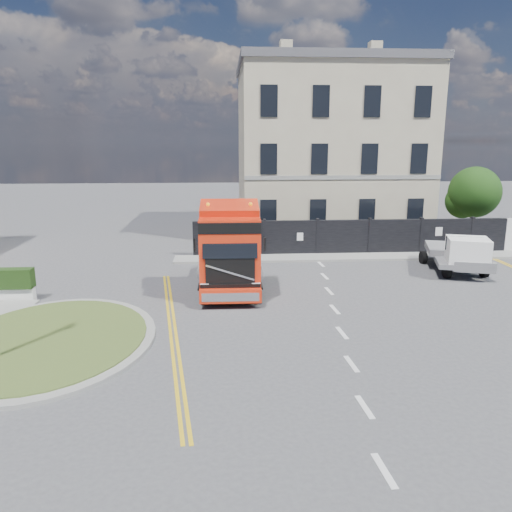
{
  "coord_description": "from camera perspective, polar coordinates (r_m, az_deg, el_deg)",
  "views": [
    {
      "loc": [
        -1.3,
        -18.44,
        6.35
      ],
      "look_at": [
        0.01,
        1.18,
        1.8
      ],
      "focal_mm": 35.0,
      "sensor_mm": 36.0,
      "label": 1
    }
  ],
  "objects": [
    {
      "name": "hoarding_fence",
      "position": [
        29.04,
        11.96,
        2.12
      ],
      "size": [
        18.8,
        0.25,
        2.0
      ],
      "color": "black",
      "rests_on": "ground"
    },
    {
      "name": "tree",
      "position": [
        34.48,
        23.42,
        6.46
      ],
      "size": [
        3.2,
        3.2,
        4.8
      ],
      "color": "#382619",
      "rests_on": "ground"
    },
    {
      "name": "pavement_far",
      "position": [
        28.23,
        11.28,
        -0.1
      ],
      "size": [
        20.0,
        1.6,
        0.12
      ],
      "primitive_type": "cube",
      "color": "gray",
      "rests_on": "ground"
    },
    {
      "name": "truck",
      "position": [
        21.02,
        -3.0,
        0.27
      ],
      "size": [
        2.47,
        6.41,
        3.83
      ],
      "rotation": [
        0.0,
        0.0,
        -0.01
      ],
      "color": "black",
      "rests_on": "ground"
    },
    {
      "name": "georgian_building",
      "position": [
        35.7,
        8.18,
        11.97
      ],
      "size": [
        12.3,
        10.3,
        12.8
      ],
      "color": "#B8B092",
      "rests_on": "ground"
    },
    {
      "name": "traffic_island",
      "position": [
        17.61,
        -22.7,
        -8.89
      ],
      "size": [
        6.8,
        6.8,
        0.17
      ],
      "color": "gray",
      "rests_on": "ground"
    },
    {
      "name": "ground",
      "position": [
        19.54,
        0.21,
        -5.93
      ],
      "size": [
        120.0,
        120.0,
        0.0
      ],
      "primitive_type": "plane",
      "color": "#424244",
      "rests_on": "ground"
    },
    {
      "name": "flatbed_pickup",
      "position": [
        25.98,
        22.43,
        0.21
      ],
      "size": [
        3.08,
        4.99,
        1.91
      ],
      "rotation": [
        0.0,
        0.0,
        -0.3
      ],
      "color": "slate",
      "rests_on": "ground"
    }
  ]
}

